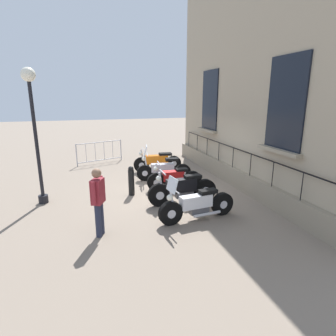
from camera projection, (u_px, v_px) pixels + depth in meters
name	position (u px, v px, depth m)	size (l,w,h in m)	color
ground_plane	(172.00, 190.00, 9.55)	(60.00, 60.00, 0.00)	gray
building_facade	(249.00, 70.00, 9.26)	(0.82, 10.79, 8.22)	tan
motorcycle_orange	(157.00, 162.00, 11.78)	(2.06, 0.73, 1.02)	black
motorcycle_silver	(163.00, 169.00, 10.57)	(2.08, 0.74, 1.37)	black
motorcycle_red	(174.00, 179.00, 9.47)	(1.92, 0.66, 0.99)	black
motorcycle_black	(182.00, 189.00, 8.26)	(2.15, 0.60, 1.05)	black
motorcycle_white	(197.00, 205.00, 7.17)	(2.17, 0.58, 1.24)	black
lamppost	(34.00, 119.00, 7.78)	(0.39, 0.39, 3.92)	black
crowd_barrier	(100.00, 152.00, 13.20)	(2.16, 0.79, 1.05)	#B7B7BF
bollard	(131.00, 181.00, 8.96)	(0.19, 0.19, 0.98)	black
pedestrian_standing	(98.00, 199.00, 6.25)	(0.35, 0.49, 1.62)	#23283D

